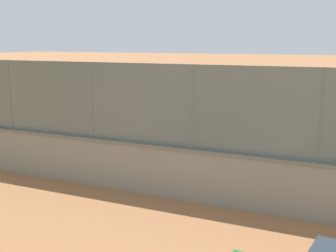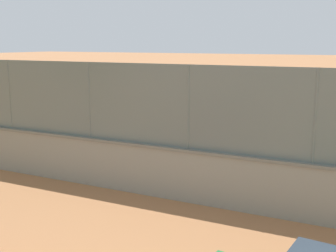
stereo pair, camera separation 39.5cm
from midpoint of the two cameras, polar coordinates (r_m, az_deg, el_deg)
ground_plane at (r=22.83m, az=6.91°, el=0.42°), size 260.00×260.00×0.00m
perimeter_wall at (r=12.16m, az=-3.13°, el=-5.38°), size 28.35×0.75×1.41m
fence_panel_on_wall at (r=11.78m, az=-3.22°, el=2.95°), size 27.85×0.46×2.16m
player_near_wall_returning at (r=20.35m, az=14.29°, el=1.40°), size 1.23×0.71×1.51m
player_baseline_waiting at (r=15.06m, az=-3.38°, el=-0.98°), size 0.75×1.15×1.73m
player_foreground_swinging at (r=23.34m, az=-2.38°, el=3.05°), size 0.73×1.26×1.59m
sports_ball at (r=18.30m, az=17.43°, el=0.60°), size 0.23×0.23×0.23m
courtside_bench at (r=16.36m, az=-14.10°, el=-2.35°), size 1.61×0.40×0.87m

